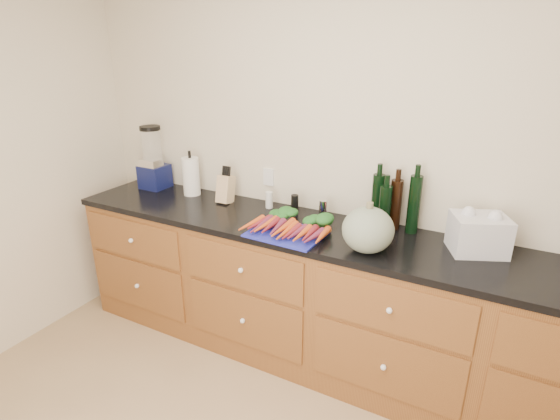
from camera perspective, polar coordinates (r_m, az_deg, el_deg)
The scene contains 15 objects.
wall_back at distance 2.80m, azimuth 9.60°, elevation 6.31°, with size 4.10×0.05×2.60m, color beige.
cabinets at distance 2.86m, azimuth 6.37°, elevation -11.90°, with size 3.60×0.64×0.90m.
countertop at distance 2.64m, azimuth 6.81°, elevation -3.25°, with size 3.64×0.62×0.04m, color black.
cutting_board at distance 2.58m, azimuth 0.84°, elevation -3.08°, with size 0.43×0.32×0.01m, color #1E25A3.
carrots at distance 2.60m, azimuth 1.24°, elevation -2.10°, with size 0.51×0.35×0.07m.
squash at distance 2.37m, azimuth 11.41°, elevation -2.56°, with size 0.28×0.28×0.25m, color slate.
blender_appliance at distance 3.50m, azimuth -16.25°, elevation 6.11°, with size 0.19×0.19×0.48m.
paper_towel at distance 3.28m, azimuth -11.53°, elevation 4.33°, with size 0.12×0.12×0.28m, color white.
knife_block at distance 3.09m, azimuth -7.12°, elevation 2.73°, with size 0.10×0.10×0.19m, color tan.
grinder_salt at distance 2.97m, azimuth -1.43°, elevation 1.32°, with size 0.05×0.05×0.11m, color silver.
grinder_pepper at distance 2.88m, azimuth 1.93°, elevation 0.80°, with size 0.05×0.05×0.12m, color black.
canister_chrome at distance 2.81m, azimuth 5.66°, elevation 0.10°, with size 0.05×0.05×0.12m, color white.
tomato_box at distance 2.72m, azimuth 11.18°, elevation -1.49°, with size 0.15×0.12×0.07m, color white.
bottles at distance 2.68m, azimuth 14.58°, elevation 0.70°, with size 0.29×0.15×0.35m.
grocery_bag at distance 2.56m, azimuth 24.50°, elevation -2.90°, with size 0.28×0.22×0.20m, color white, non-canonical shape.
Camera 1 is at (0.85, -0.96, 1.99)m, focal length 28.00 mm.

